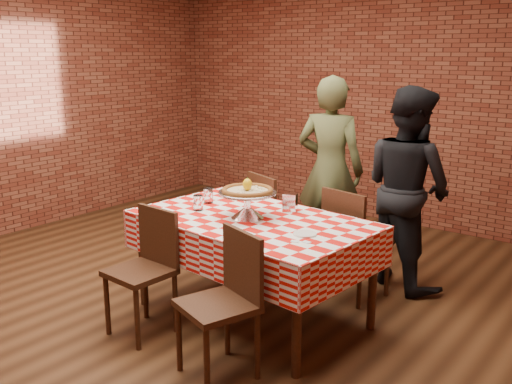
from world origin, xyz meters
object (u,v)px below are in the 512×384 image
pizza_stand (247,205)px  chair_near_right (217,307)px  condiment_caddy (290,203)px  pizza (247,191)px  chair_near_left (140,274)px  chair_far_right (357,243)px  diner_olive (330,170)px  diner_black (407,188)px  water_glass_right (208,196)px  water_glass_left (198,203)px  chair_far_left (279,223)px  table (252,268)px

pizza_stand → chair_near_right: pizza_stand is taller
pizza_stand → condiment_caddy: bearing=63.7°
pizza → chair_near_left: bearing=-121.6°
pizza → chair_near_right: (0.36, -0.74, -0.51)m
condiment_caddy → chair_far_right: 0.70m
pizza → diner_olive: 1.41m
pizza_stand → condiment_caddy: size_ratio=3.09×
chair_near_right → chair_near_left: bearing=-167.4°
pizza_stand → diner_black: diner_black is taller
condiment_caddy → diner_olive: (-0.30, 1.09, 0.03)m
water_glass_right → chair_near_left: size_ratio=0.13×
chair_far_right → water_glass_left: bearing=55.9°
water_glass_right → chair_far_left: size_ratio=0.13×
pizza_stand → diner_olive: (-0.15, 1.40, 0.00)m
table → water_glass_left: size_ratio=14.54×
pizza_stand → table: bearing=20.8°
water_glass_right → diner_olive: bearing=74.6°
diner_olive → chair_near_left: bearing=71.0°
chair_far_left → chair_far_right: bearing=-164.6°
table → pizza: (-0.03, -0.01, 0.58)m
condiment_caddy → table: bearing=-131.5°
chair_near_right → water_glass_left: bearing=157.3°
water_glass_right → diner_black: (1.15, 1.15, 0.01)m
chair_near_right → water_glass_right: bearing=152.5°
chair_far_left → water_glass_left: bearing=105.4°
table → diner_olive: 1.48m
table → water_glass_left: bearing=-168.7°
chair_far_right → diner_olive: (-0.61, 0.59, 0.41)m
table → chair_far_left: 0.93m
chair_far_right → diner_olive: bearing=-33.7°
table → water_glass_right: size_ratio=14.54×
water_glass_left → condiment_caddy: condiment_caddy is taller
table → chair_near_right: size_ratio=1.89×
water_glass_left → diner_black: diner_black is taller
water_glass_right → chair_near_right: size_ratio=0.13×
pizza → diner_olive: diner_olive is taller
chair_near_left → chair_far_right: 1.71m
condiment_caddy → chair_near_right: bearing=-98.6°
pizza → diner_black: (0.65, 1.29, -0.12)m
pizza_stand → condiment_caddy: 0.35m
water_glass_left → diner_olive: (0.26, 1.48, 0.04)m
pizza_stand → water_glass_right: pizza_stand is taller
condiment_caddy → diner_black: bearing=43.5°
table → diner_black: bearing=64.1°
chair_far_left → pizza: bearing=131.0°
pizza_stand → diner_black: 1.44m
chair_near_left → chair_far_left: bearing=90.1°
chair_far_left → water_glass_right: bearing=97.6°
pizza_stand → water_glass_left: (-0.41, -0.08, -0.04)m
chair_near_left → diner_olive: (0.26, 2.07, 0.42)m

